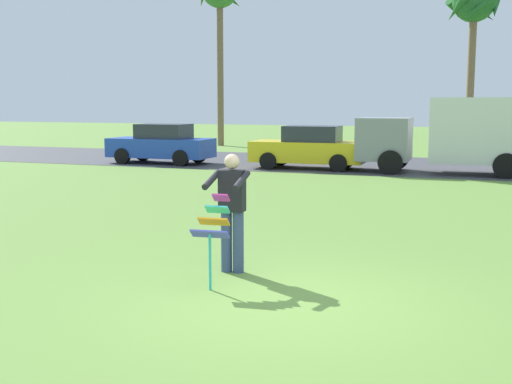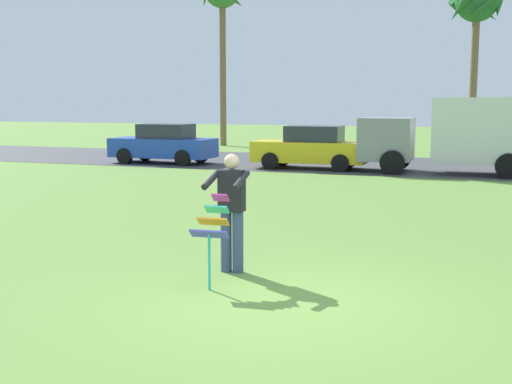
{
  "view_description": "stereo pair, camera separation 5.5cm",
  "coord_description": "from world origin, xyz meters",
  "px_view_note": "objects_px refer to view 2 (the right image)",
  "views": [
    {
      "loc": [
        2.3,
        -7.33,
        2.46
      ],
      "look_at": [
        -1.17,
        2.16,
        1.05
      ],
      "focal_mm": 45.19,
      "sensor_mm": 36.0,
      "label": 1
    },
    {
      "loc": [
        2.36,
        -7.31,
        2.46
      ],
      "look_at": [
        -1.17,
        2.16,
        1.05
      ],
      "focal_mm": 45.19,
      "sensor_mm": 36.0,
      "label": 2
    }
  ],
  "objects_px": {
    "kite_held": "(213,225)",
    "palm_tree_right_near": "(477,7)",
    "person_kite_flyer": "(231,208)",
    "parked_car_yellow": "(311,148)",
    "parked_car_blue": "(164,144)",
    "parked_truck_grey_van": "(472,133)"
  },
  "relations": [
    {
      "from": "kite_held",
      "to": "palm_tree_right_near",
      "type": "relative_size",
      "value": 0.15
    },
    {
      "from": "person_kite_flyer",
      "to": "parked_car_yellow",
      "type": "distance_m",
      "value": 14.98
    },
    {
      "from": "person_kite_flyer",
      "to": "palm_tree_right_near",
      "type": "distance_m",
      "value": 25.84
    },
    {
      "from": "kite_held",
      "to": "parked_car_yellow",
      "type": "xyz_separation_m",
      "value": [
        -2.96,
        15.46,
        -0.06
      ]
    },
    {
      "from": "person_kite_flyer",
      "to": "parked_car_blue",
      "type": "bearing_deg",
      "value": 121.74
    },
    {
      "from": "parked_car_yellow",
      "to": "palm_tree_right_near",
      "type": "bearing_deg",
      "value": 62.96
    },
    {
      "from": "parked_car_blue",
      "to": "parked_car_yellow",
      "type": "bearing_deg",
      "value": 0.01
    },
    {
      "from": "kite_held",
      "to": "parked_truck_grey_van",
      "type": "height_order",
      "value": "parked_truck_grey_van"
    },
    {
      "from": "parked_car_blue",
      "to": "palm_tree_right_near",
      "type": "xyz_separation_m",
      "value": [
        11.46,
        10.32,
        6.2
      ]
    },
    {
      "from": "parked_car_blue",
      "to": "parked_truck_grey_van",
      "type": "height_order",
      "value": "parked_truck_grey_van"
    },
    {
      "from": "person_kite_flyer",
      "to": "parked_truck_grey_van",
      "type": "relative_size",
      "value": 0.26
    },
    {
      "from": "parked_car_blue",
      "to": "parked_truck_grey_van",
      "type": "distance_m",
      "value": 11.86
    },
    {
      "from": "parked_car_yellow",
      "to": "palm_tree_right_near",
      "type": "xyz_separation_m",
      "value": [
        5.27,
        10.32,
        6.2
      ]
    },
    {
      "from": "parked_car_blue",
      "to": "palm_tree_right_near",
      "type": "height_order",
      "value": "palm_tree_right_near"
    },
    {
      "from": "kite_held",
      "to": "parked_car_yellow",
      "type": "relative_size",
      "value": 0.29
    },
    {
      "from": "person_kite_flyer",
      "to": "kite_held",
      "type": "distance_m",
      "value": 0.78
    },
    {
      "from": "palm_tree_right_near",
      "to": "parked_car_blue",
      "type": "bearing_deg",
      "value": -137.98
    },
    {
      "from": "person_kite_flyer",
      "to": "parked_truck_grey_van",
      "type": "xyz_separation_m",
      "value": [
        2.75,
        14.69,
        0.46
      ]
    },
    {
      "from": "parked_car_blue",
      "to": "person_kite_flyer",
      "type": "bearing_deg",
      "value": -58.26
    },
    {
      "from": "parked_car_yellow",
      "to": "palm_tree_right_near",
      "type": "distance_m",
      "value": 13.14
    },
    {
      "from": "palm_tree_right_near",
      "to": "person_kite_flyer",
      "type": "bearing_deg",
      "value": -95.4
    },
    {
      "from": "parked_car_blue",
      "to": "palm_tree_right_near",
      "type": "distance_m",
      "value": 16.62
    }
  ]
}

